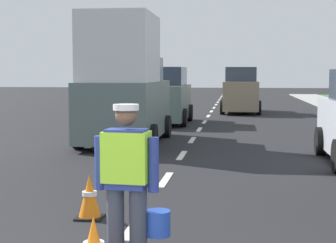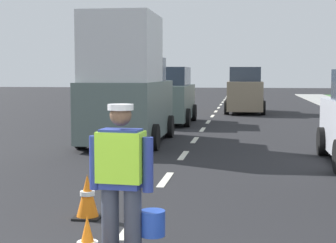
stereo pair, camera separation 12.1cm
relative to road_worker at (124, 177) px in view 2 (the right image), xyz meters
name	(u,v)px [view 2 (the right image)]	position (x,y,z in m)	size (l,w,h in m)	color
ground_plane	(213,116)	(-0.23, 19.83, -0.93)	(96.00, 96.00, 0.00)	black
lane_center_line	(217,110)	(-0.23, 24.03, -0.93)	(0.14, 46.40, 0.01)	silver
road_worker	(124,177)	(0.00, 0.00, 0.00)	(0.77, 0.36, 1.67)	#383D4C
traffic_cone_near	(87,197)	(-0.90, 1.75, -0.63)	(0.36, 0.36, 0.61)	black
delivery_truck	(127,86)	(-2.04, 9.52, 0.68)	(2.16, 4.60, 3.54)	slate
car_oncoming_second	(168,97)	(-1.76, 15.75, 0.10)	(2.00, 4.14, 2.21)	slate
car_outgoing_far	(245,92)	(1.24, 21.96, 0.12)	(1.93, 4.34, 2.27)	gray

